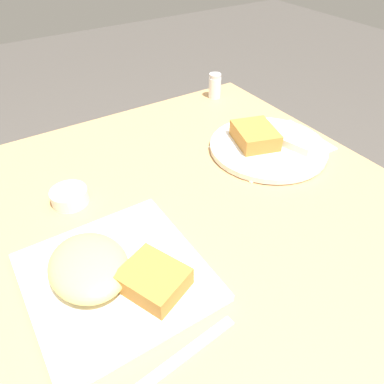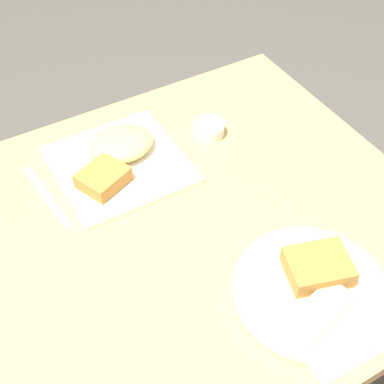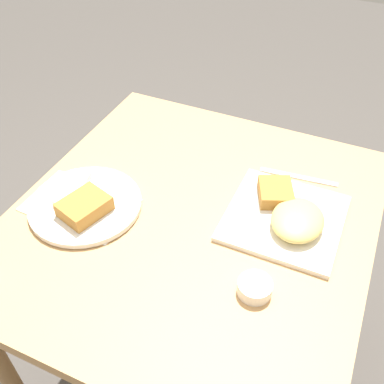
# 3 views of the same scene
# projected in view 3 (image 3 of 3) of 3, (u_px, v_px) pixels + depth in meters

# --- Properties ---
(ground_plane) EXTENTS (8.00, 8.00, 0.00)m
(ground_plane) POSITION_uv_depth(u_px,v_px,m) (192.00, 358.00, 1.67)
(ground_plane) COLOR #4C4742
(dining_table) EXTENTS (0.96, 0.90, 0.75)m
(dining_table) POSITION_uv_depth(u_px,v_px,m) (192.00, 239.00, 1.22)
(dining_table) COLOR tan
(dining_table) RESTS_ON ground_plane
(menu_card) EXTENTS (0.19, 0.28, 0.00)m
(menu_card) POSITION_uv_depth(u_px,v_px,m) (80.00, 205.00, 1.18)
(menu_card) COLOR silver
(menu_card) RESTS_ON dining_table
(plate_square_near) EXTENTS (0.28, 0.28, 0.06)m
(plate_square_near) POSITION_uv_depth(u_px,v_px,m) (288.00, 215.00, 1.13)
(plate_square_near) COLOR white
(plate_square_near) RESTS_ON dining_table
(plate_oval_far) EXTENTS (0.29, 0.29, 0.05)m
(plate_oval_far) POSITION_uv_depth(u_px,v_px,m) (84.00, 204.00, 1.16)
(plate_oval_far) COLOR white
(plate_oval_far) RESTS_ON menu_card
(sauce_ramekin) EXTENTS (0.08, 0.08, 0.03)m
(sauce_ramekin) POSITION_uv_depth(u_px,v_px,m) (255.00, 287.00, 0.97)
(sauce_ramekin) COLOR white
(sauce_ramekin) RESTS_ON dining_table
(butter_knife) EXTENTS (0.04, 0.22, 0.00)m
(butter_knife) POSITION_uv_depth(u_px,v_px,m) (298.00, 177.00, 1.26)
(butter_knife) COLOR silver
(butter_knife) RESTS_ON dining_table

